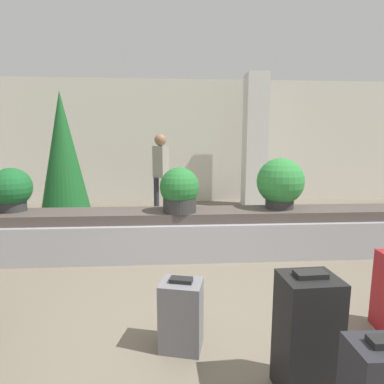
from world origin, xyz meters
TOP-DOWN VIEW (x-y plane):
  - ground_plane at (0.00, 0.00)m, footprint 18.00×18.00m
  - back_wall at (0.00, 5.72)m, footprint 18.00×0.06m
  - carousel at (0.00, 1.67)m, footprint 7.76×0.74m
  - pillar at (1.76, 4.99)m, footprint 0.51×0.51m
  - suitcase_2 at (-0.21, -0.28)m, footprint 0.35×0.30m
  - suitcase_6 at (0.53, -0.75)m, footprint 0.34×0.28m
  - potted_plant_0 at (1.24, 1.73)m, footprint 0.65×0.65m
  - potted_plant_1 at (-0.17, 1.58)m, footprint 0.52×0.52m
  - potted_plant_2 at (-2.41, 1.76)m, footprint 0.52×0.52m
  - traveler_0 at (-0.51, 3.97)m, footprint 0.35×0.35m
  - decorated_tree at (-2.15, 3.02)m, footprint 0.90×0.90m

SIDE VIEW (x-z plane):
  - ground_plane at x=0.00m, z-range 0.00..0.00m
  - suitcase_2 at x=-0.21m, z-range -0.01..0.54m
  - carousel at x=0.00m, z-range -0.01..0.61m
  - suitcase_6 at x=0.53m, z-range -0.01..0.77m
  - potted_plant_1 at x=-0.17m, z-range 0.62..1.21m
  - potted_plant_2 at x=-2.41m, z-range 0.63..1.22m
  - potted_plant_0 at x=1.24m, z-range 0.63..1.33m
  - traveler_0 at x=-0.51m, z-range 0.18..1.92m
  - decorated_tree at x=-2.15m, z-range 0.09..2.51m
  - back_wall at x=0.00m, z-range 0.00..3.20m
  - pillar at x=1.76m, z-range 0.00..3.20m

